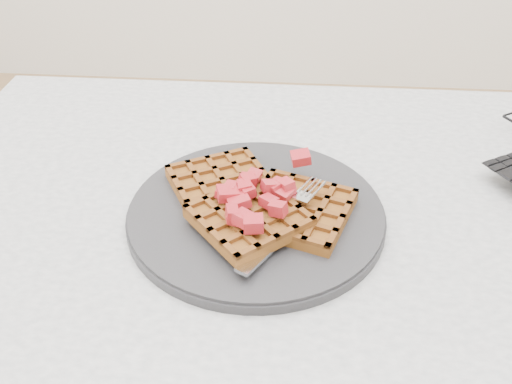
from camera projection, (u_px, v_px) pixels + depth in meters
table at (362, 305)px, 0.73m from camera, size 1.20×0.80×0.75m
plate at (256, 213)px, 0.69m from camera, size 0.31×0.31×0.02m
waffles at (256, 203)px, 0.67m from camera, size 0.24×0.23×0.03m
strawberry_pile at (256, 182)px, 0.66m from camera, size 0.15×0.15×0.02m
fork at (288, 225)px, 0.64m from camera, size 0.11×0.17×0.02m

